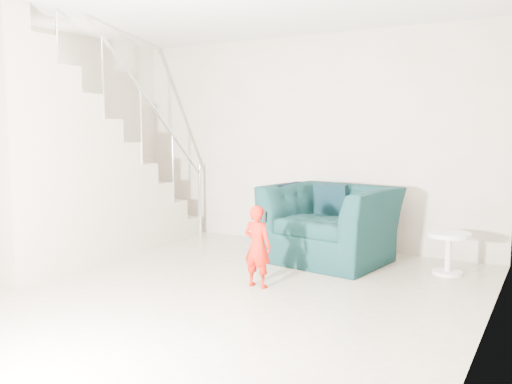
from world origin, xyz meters
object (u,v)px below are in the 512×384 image
toddler (257,246)px  side_table (448,246)px  armchair (330,224)px  staircase (64,179)px

toddler → side_table: (1.51, 1.39, -0.10)m
armchair → staircase: bearing=-142.8°
side_table → staircase: bearing=-158.9°
armchair → toddler: bearing=-90.9°
staircase → armchair: bearing=28.7°
toddler → side_table: bearing=-133.8°
toddler → staircase: staircase is taller
armchair → staircase: staircase is taller
side_table → staircase: size_ratio=0.12×
armchair → staircase: 3.08m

